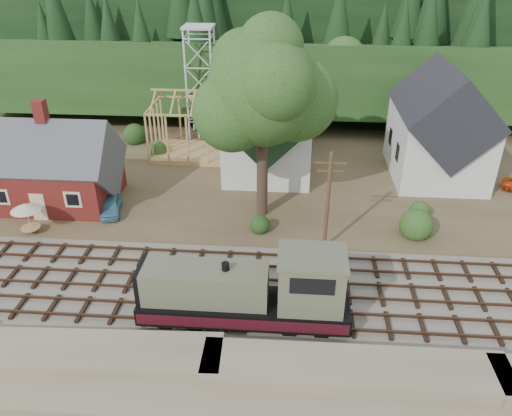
{
  "coord_description": "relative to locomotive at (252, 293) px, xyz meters",
  "views": [
    {
      "loc": [
        4.34,
        -26.37,
        21.03
      ],
      "look_at": [
        1.81,
        6.0,
        3.0
      ],
      "focal_mm": 35.0,
      "sensor_mm": 36.0,
      "label": 1
    }
  ],
  "objects": [
    {
      "name": "patio_set",
      "position": [
        -18.1,
        8.5,
        0.29
      ],
      "size": [
        2.3,
        2.3,
        2.56
      ],
      "color": "silver",
      "rests_on": "village_flat"
    },
    {
      "name": "locomotive",
      "position": [
        0.0,
        0.0,
        0.0
      ],
      "size": [
        12.45,
        3.11,
        4.97
      ],
      "color": "black",
      "rests_on": "railroad_bed"
    },
    {
      "name": "ground",
      "position": [
        -2.25,
        3.0,
        -2.19
      ],
      "size": [
        140.0,
        140.0,
        0.0
      ],
      "primitive_type": "plane",
      "color": "#384C1E",
      "rests_on": "ground"
    },
    {
      "name": "lattice_tower",
      "position": [
        -8.25,
        31.0,
        7.85
      ],
      "size": [
        3.2,
        3.2,
        12.12
      ],
      "color": "silver",
      "rests_on": "village_flat"
    },
    {
      "name": "telegraph_pole_near",
      "position": [
        4.75,
        8.2,
        2.06
      ],
      "size": [
        2.2,
        0.28,
        8.0
      ],
      "color": "#4C331E",
      "rests_on": "ground"
    },
    {
      "name": "timber_frame",
      "position": [
        -8.25,
        25.0,
        1.08
      ],
      "size": [
        8.2,
        6.2,
        6.99
      ],
      "color": "tan",
      "rests_on": "village_flat"
    },
    {
      "name": "depot",
      "position": [
        -18.25,
        14.0,
        1.03
      ],
      "size": [
        10.8,
        7.41,
        9.0
      ],
      "color": "#551713",
      "rests_on": "village_flat"
    },
    {
      "name": "village_flat",
      "position": [
        -2.25,
        21.0,
        -2.04
      ],
      "size": [
        64.0,
        26.0,
        0.3
      ],
      "primitive_type": "cube",
      "color": "brown",
      "rests_on": "ground"
    },
    {
      "name": "farmhouse",
      "position": [
        15.75,
        22.0,
        2.68
      ],
      "size": [
        8.4,
        10.8,
        10.6
      ],
      "color": "silver",
      "rests_on": "village_flat"
    },
    {
      "name": "ridge",
      "position": [
        -2.25,
        61.0,
        -2.19
      ],
      "size": [
        80.0,
        20.0,
        12.0
      ],
      "primitive_type": "cube",
      "color": "black",
      "rests_on": "ground"
    },
    {
      "name": "church",
      "position": [
        -0.25,
        22.68,
        2.99
      ],
      "size": [
        8.4,
        15.17,
        13.0
      ],
      "color": "silver",
      "rests_on": "village_flat"
    },
    {
      "name": "embankment",
      "position": [
        -2.25,
        -5.5,
        -2.19
      ],
      "size": [
        64.0,
        5.0,
        1.6
      ],
      "primitive_type": "cube",
      "color": "#7F7259",
      "rests_on": "ground"
    },
    {
      "name": "car_blue",
      "position": [
        -12.87,
        12.09,
        -1.23
      ],
      "size": [
        2.44,
        4.13,
        1.32
      ],
      "primitive_type": "imported",
      "rotation": [
        0.0,
        0.0,
        0.24
      ],
      "color": "#5497B5",
      "rests_on": "village_flat"
    },
    {
      "name": "railroad_bed",
      "position": [
        -2.25,
        3.0,
        -2.11
      ],
      "size": [
        64.0,
        11.0,
        0.16
      ],
      "primitive_type": "cube",
      "color": "#726B5B",
      "rests_on": "ground"
    },
    {
      "name": "hillside",
      "position": [
        -2.25,
        45.0,
        -2.19
      ],
      "size": [
        70.0,
        28.96,
        12.74
      ],
      "primitive_type": "cube",
      "rotation": [
        -0.17,
        0.0,
        0.0
      ],
      "color": "#1E3F19",
      "rests_on": "ground"
    },
    {
      "name": "big_tree",
      "position": [
        -0.09,
        13.08,
        8.03
      ],
      "size": [
        10.9,
        8.4,
        14.7
      ],
      "color": "#38281E",
      "rests_on": "village_flat"
    }
  ]
}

